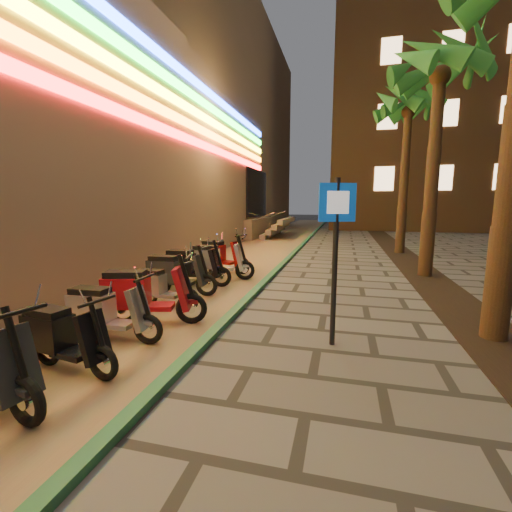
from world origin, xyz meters
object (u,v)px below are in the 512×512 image
(scooter_5, at_px, (105,311))
(scooter_8, at_px, (174,273))
(scooter_4, at_px, (61,336))
(scooter_9, at_px, (190,266))
(scooter_11, at_px, (220,255))
(scooter_6, at_px, (142,294))
(scooter_7, at_px, (160,286))
(pedestrian_sign, at_px, (336,239))
(scooter_10, at_px, (215,260))

(scooter_5, height_order, scooter_8, scooter_8)
(scooter_4, relative_size, scooter_9, 0.86)
(scooter_9, bearing_deg, scooter_11, 81.96)
(scooter_6, height_order, scooter_7, scooter_6)
(scooter_5, xyz_separation_m, scooter_7, (-0.09, 1.86, -0.04))
(scooter_9, bearing_deg, scooter_6, -87.02)
(scooter_5, height_order, scooter_11, scooter_11)
(scooter_4, distance_m, scooter_9, 4.75)
(pedestrian_sign, distance_m, scooter_10, 5.32)
(scooter_6, xyz_separation_m, scooter_9, (-0.43, 2.93, -0.02))
(scooter_4, xyz_separation_m, scooter_8, (-0.37, 3.83, 0.06))
(scooter_4, bearing_deg, scooter_6, 96.82)
(pedestrian_sign, xyz_separation_m, scooter_5, (-3.55, -0.73, -1.18))
(pedestrian_sign, distance_m, scooter_9, 4.98)
(pedestrian_sign, distance_m, scooter_4, 4.04)
(scooter_7, bearing_deg, scooter_5, -84.29)
(scooter_7, distance_m, scooter_11, 3.89)
(scooter_6, xyz_separation_m, scooter_8, (-0.44, 2.03, -0.03))
(pedestrian_sign, xyz_separation_m, scooter_9, (-3.82, 3.00, -1.12))
(scooter_8, relative_size, scooter_11, 0.98)
(scooter_11, bearing_deg, scooter_9, -76.21)
(scooter_10, bearing_deg, scooter_6, -98.14)
(scooter_4, bearing_deg, scooter_8, 104.41)
(scooter_11, bearing_deg, scooter_6, -69.63)
(pedestrian_sign, distance_m, scooter_7, 4.00)
(scooter_9, bearing_deg, scooter_10, 62.54)
(pedestrian_sign, relative_size, scooter_5, 1.62)
(scooter_8, xyz_separation_m, scooter_10, (0.37, 1.79, 0.03))
(scooter_4, xyz_separation_m, scooter_9, (-0.37, 4.73, 0.08))
(scooter_4, height_order, scooter_7, scooter_4)
(scooter_9, xyz_separation_m, scooter_10, (0.36, 0.89, 0.01))
(pedestrian_sign, relative_size, scooter_10, 1.41)
(scooter_5, xyz_separation_m, scooter_6, (0.17, 0.81, 0.08))
(scooter_7, xyz_separation_m, scooter_9, (-0.17, 1.88, 0.10))
(scooter_4, distance_m, scooter_8, 3.85)
(scooter_6, bearing_deg, scooter_8, 85.95)
(scooter_6, bearing_deg, scooter_9, 82.18)
(scooter_9, bearing_deg, scooter_8, -95.78)
(scooter_4, bearing_deg, pedestrian_sign, 35.46)
(scooter_7, bearing_deg, scooter_11, 94.09)
(scooter_6, distance_m, scooter_7, 1.09)
(scooter_9, height_order, scooter_11, scooter_11)
(scooter_10, bearing_deg, scooter_4, -99.11)
(scooter_11, bearing_deg, scooter_8, -75.51)
(scooter_5, distance_m, scooter_9, 3.75)
(scooter_4, bearing_deg, scooter_7, 102.78)
(scooter_10, relative_size, scooter_11, 1.03)
(scooter_4, bearing_deg, scooter_10, 98.89)
(scooter_9, bearing_deg, scooter_4, -90.94)
(pedestrian_sign, distance_m, scooter_11, 6.34)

